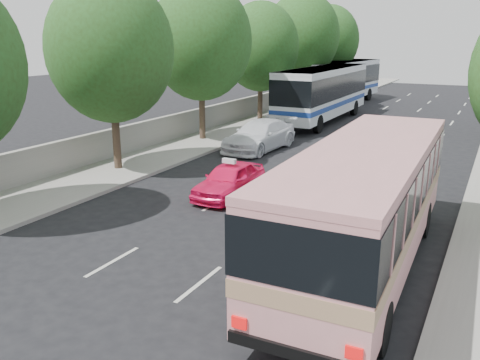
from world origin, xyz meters
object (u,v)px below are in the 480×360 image
Objects in this scene: white_pickup at (260,135)px; tour_coach_rear at (341,79)px; tour_coach_front at (323,89)px; pink_bus at (366,194)px; pink_taxi at (229,180)px.

white_pickup is 0.42× the size of tour_coach_rear.
white_pickup is at bearing -89.92° from tour_coach_front.
tour_coach_rear is (-1.80, 21.45, 1.54)m from white_pickup.
tour_coach_rear is at bearing 99.81° from tour_coach_front.
white_pickup is (-9.00, 12.46, -1.34)m from pink_bus.
pink_taxi is 19.56m from tour_coach_front.
pink_taxi is 8.76m from white_pickup.
pink_taxi is at bearing -82.19° from tour_coach_front.
tour_coach_front is at bearing 94.61° from white_pickup.
tour_coach_front is (-0.00, 10.95, 1.57)m from white_pickup.
pink_bus is at bearing -66.43° from tour_coach_rear.
pink_taxi is at bearing -75.66° from tour_coach_rear.
pink_bus is at bearing -49.54° from white_pickup.
pink_bus is 2.72× the size of pink_taxi.
tour_coach_rear is (-1.80, 10.50, -0.03)m from tour_coach_front.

